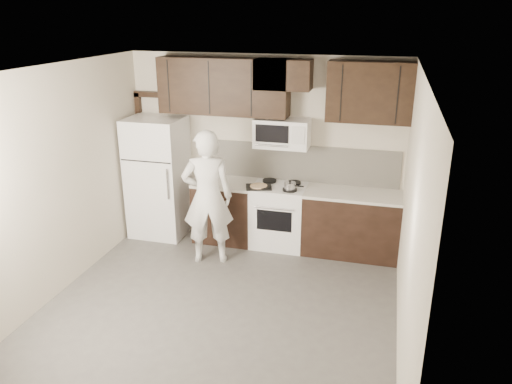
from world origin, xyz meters
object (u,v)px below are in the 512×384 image
at_px(microwave, 282,133).
at_px(stove, 279,215).
at_px(refrigerator, 158,177).
at_px(person, 208,197).

bearing_deg(microwave, stove, -89.90).
relative_size(stove, refrigerator, 0.52).
bearing_deg(person, microwave, -151.92).
xyz_separation_m(microwave, person, (-0.82, -0.84, -0.73)).
bearing_deg(refrigerator, stove, 1.51).
xyz_separation_m(refrigerator, person, (1.03, -0.68, 0.02)).
bearing_deg(microwave, person, -134.06).
bearing_deg(refrigerator, microwave, 5.15).
xyz_separation_m(microwave, refrigerator, (-1.85, -0.17, -0.75)).
height_order(refrigerator, person, person).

